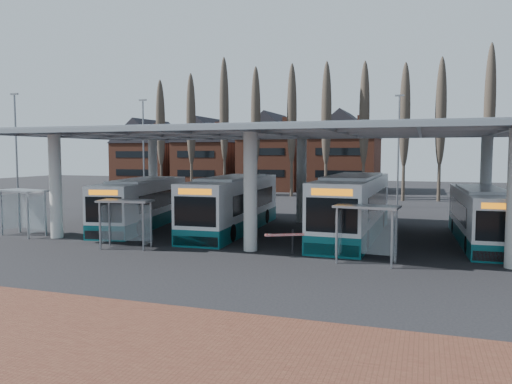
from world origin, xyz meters
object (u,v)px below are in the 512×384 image
(shelter_1, at_px, (127,213))
(shelter_2, at_px, (367,221))
(bus_0, at_px, (143,204))
(bus_1, at_px, (233,205))
(shelter_0, at_px, (25,202))
(bus_2, at_px, (353,207))
(bus_3, at_px, (481,217))

(shelter_1, xyz_separation_m, shelter_2, (12.28, 0.39, 0.07))
(bus_0, distance_m, shelter_2, 16.93)
(bus_1, bearing_deg, shelter_0, -155.37)
(bus_2, bearing_deg, bus_1, -176.95)
(bus_1, height_order, shelter_1, bus_1)
(bus_3, bearing_deg, bus_1, 178.50)
(bus_2, height_order, bus_3, bus_2)
(bus_0, height_order, bus_2, bus_2)
(shelter_1, bearing_deg, bus_0, 105.92)
(bus_0, height_order, bus_3, bus_0)
(bus_1, distance_m, bus_3, 14.56)
(bus_2, distance_m, shelter_0, 19.68)
(bus_2, bearing_deg, shelter_2, -76.38)
(bus_3, xyz_separation_m, shelter_1, (-17.69, -7.53, 0.40))
(bus_3, relative_size, shelter_0, 3.45)
(bus_2, height_order, shelter_0, bus_2)
(bus_1, xyz_separation_m, bus_2, (7.59, 0.24, 0.09))
(bus_0, bearing_deg, shelter_1, -74.57)
(bus_1, bearing_deg, bus_2, -1.09)
(bus_0, bearing_deg, bus_3, -8.37)
(bus_1, distance_m, shelter_2, 11.47)
(bus_1, distance_m, bus_2, 7.59)
(bus_1, height_order, shelter_0, bus_1)
(bus_1, xyz_separation_m, shelter_2, (9.16, -6.90, 0.27))
(bus_2, relative_size, shelter_2, 4.48)
(bus_3, bearing_deg, bus_2, 177.55)
(bus_2, bearing_deg, shelter_0, -160.87)
(bus_1, xyz_separation_m, bus_3, (14.56, 0.25, -0.20))
(shelter_0, relative_size, shelter_1, 1.11)
(bus_1, distance_m, shelter_1, 7.93)
(bus_1, bearing_deg, bus_3, -1.96)
(bus_0, height_order, shelter_1, bus_0)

